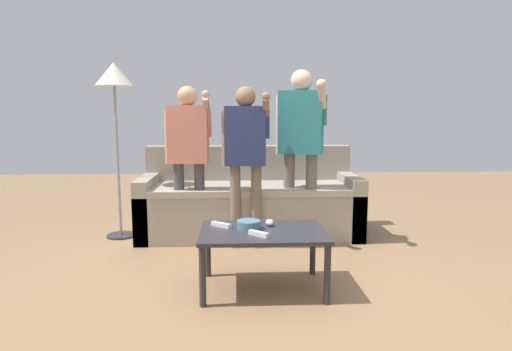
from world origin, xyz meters
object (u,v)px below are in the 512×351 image
object	(u,v)px
game_remote_nunchuk	(270,222)
floor_lamp	(114,86)
player_right	(301,135)
couch	(250,203)
game_remote_wand_near	(259,234)
snack_bowl	(249,225)
player_left	(188,146)
game_remote_wand_far	(221,225)
coffee_table	(263,238)
player_center	(246,148)

from	to	relation	value
game_remote_nunchuk	floor_lamp	size ratio (longest dim) A/B	0.05
player_right	couch	bearing A→B (deg)	146.86
game_remote_wand_near	couch	bearing A→B (deg)	90.33
snack_bowl	floor_lamp	bearing A→B (deg)	133.20
snack_bowl	game_remote_wand_near	size ratio (longest dim) A/B	1.19
couch	game_remote_wand_near	size ratio (longest dim) A/B	15.86
player_left	game_remote_wand_far	size ratio (longest dim) A/B	9.86
game_remote_wand_near	game_remote_wand_far	bearing A→B (deg)	136.41
couch	snack_bowl	world-z (taller)	couch
coffee_table	snack_bowl	size ratio (longest dim) A/B	5.26
player_right	game_remote_wand_far	bearing A→B (deg)	-125.02
couch	player_center	world-z (taller)	player_center
player_center	floor_lamp	bearing A→B (deg)	162.01
snack_bowl	game_remote_wand_far	world-z (taller)	snack_bowl
player_left	player_right	distance (m)	1.05
game_remote_wand_far	player_left	bearing A→B (deg)	108.19
player_right	game_remote_wand_far	size ratio (longest dim) A/B	10.89
player_center	snack_bowl	bearing A→B (deg)	-90.17
game_remote_nunchuk	snack_bowl	bearing A→B (deg)	-151.54
game_remote_nunchuk	floor_lamp	bearing A→B (deg)	138.39
game_remote_wand_near	player_right	bearing A→B (deg)	69.91
coffee_table	player_right	world-z (taller)	player_right
player_right	game_remote_wand_near	bearing A→B (deg)	-110.09
player_left	player_right	size ratio (longest dim) A/B	0.91
floor_lamp	player_center	world-z (taller)	floor_lamp
coffee_table	player_center	world-z (taller)	player_center
game_remote_nunchuk	player_right	size ratio (longest dim) A/B	0.05
player_right	game_remote_wand_near	world-z (taller)	player_right
couch	game_remote_wand_far	world-z (taller)	couch
snack_bowl	game_remote_nunchuk	bearing A→B (deg)	28.46
game_remote_nunchuk	floor_lamp	world-z (taller)	floor_lamp
game_remote_nunchuk	player_left	distance (m)	1.28
player_right	game_remote_nunchuk	bearing A→B (deg)	-110.21
floor_lamp	player_left	distance (m)	0.94
game_remote_wand_near	floor_lamp	bearing A→B (deg)	131.01
couch	coffee_table	size ratio (longest dim) A/B	2.52
player_center	player_left	bearing A→B (deg)	164.29
coffee_table	player_left	distance (m)	1.38
floor_lamp	player_left	xyz separation A→B (m)	(0.72, -0.26, -0.55)
snack_bowl	game_remote_nunchuk	world-z (taller)	snack_bowl
player_right	player_center	bearing A→B (deg)	-161.79
couch	coffee_table	xyz separation A→B (m)	(0.05, -1.44, 0.05)
couch	floor_lamp	distance (m)	1.74
player_right	game_remote_wand_near	xyz separation A→B (m)	(-0.46, -1.26, -0.58)
player_center	couch	bearing A→B (deg)	84.16
coffee_table	couch	bearing A→B (deg)	91.80
couch	player_left	world-z (taller)	player_left
player_center	player_right	size ratio (longest dim) A/B	0.90
coffee_table	floor_lamp	size ratio (longest dim) A/B	0.51
game_remote_nunchuk	player_center	bearing A→B (deg)	100.22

